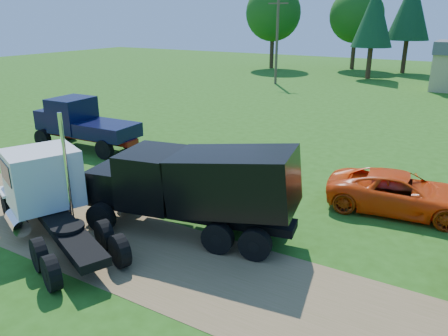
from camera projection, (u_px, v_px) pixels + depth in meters
The scene contains 7 objects.
ground at pixel (216, 277), 12.41m from camera, with size 140.00×140.00×0.00m, color #265412.
dirt_track at pixel (216, 276), 12.41m from camera, with size 120.00×4.20×0.01m, color brown.
white_semi_tractor at pixel (45, 190), 14.74m from camera, with size 7.02×4.63×4.21m.
black_dump_truck at pixel (195, 185), 14.32m from camera, with size 7.55×3.52×3.20m.
navy_truck at pixel (81, 123), 24.03m from camera, with size 6.50×2.54×2.77m.
orange_pickup at pixel (401, 193), 16.32m from camera, with size 2.48×5.37×1.49m, color #EC440B.
spectator_b at pixel (171, 165), 18.83m from camera, with size 0.89×0.69×1.83m, color #999999.
Camera 1 is at (5.65, -9.07, 7.02)m, focal length 35.00 mm.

